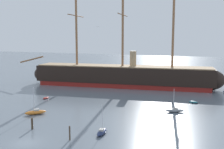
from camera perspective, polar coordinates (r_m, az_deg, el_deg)
ground_plane at (r=45.76m, az=-17.05°, el=-13.25°), size 400.00×400.00×0.00m
tall_ship at (r=89.92m, az=2.16°, el=-0.22°), size 68.22×18.14×32.92m
sailboat_foreground_left at (r=60.73m, az=-15.43°, el=-7.45°), size 3.95×4.13×5.72m
sailboat_foreground_right at (r=47.32m, az=-2.10°, el=-11.65°), size 1.57×3.91×4.95m
dinghy_mid_left at (r=74.66m, az=-13.44°, el=-4.71°), size 0.93×2.08×0.49m
sailboat_mid_right at (r=61.62m, az=12.69°, el=-7.18°), size 4.11×2.59×5.14m
dinghy_alongside_stern at (r=71.00m, az=16.33°, el=-5.45°), size 2.36×1.43×0.52m
dinghy_distant_centre at (r=102.37m, az=8.80°, el=-1.18°), size 2.52×2.36×0.57m
mooring_piling_nearest at (r=45.02m, az=-8.69°, el=-11.80°), size 0.25×0.25×2.29m
mooring_piling_left_pair at (r=51.41m, az=-16.07°, el=-9.67°), size 0.36×0.36×2.00m
seagull_in_flight at (r=72.99m, az=-2.94°, el=9.74°), size 0.95×0.80×0.13m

